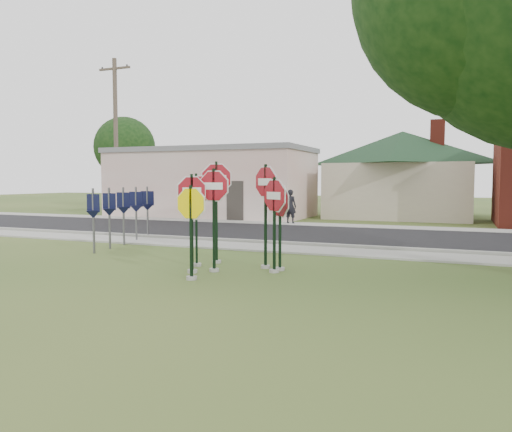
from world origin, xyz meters
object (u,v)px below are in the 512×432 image
at_px(stop_sign_center, 214,205).
at_px(stop_sign_yellow, 191,221).
at_px(stop_sign_left, 192,210).
at_px(pedestrian, 290,206).
at_px(utility_pole_near, 116,135).

xyz_separation_m(stop_sign_center, stop_sign_yellow, (-0.02, -1.09, -0.31)).
distance_m(stop_sign_yellow, stop_sign_left, 0.87).
relative_size(stop_sign_center, stop_sign_yellow, 1.18).
xyz_separation_m(stop_sign_yellow, pedestrian, (-2.40, 14.27, -0.42)).
bearing_deg(pedestrian, utility_pole_near, 1.54).
bearing_deg(pedestrian, stop_sign_left, 104.14).
distance_m(stop_sign_center, stop_sign_left, 0.56).
bearing_deg(utility_pole_near, stop_sign_yellow, -47.61).
height_order(stop_sign_left, utility_pole_near, utility_pole_near).
height_order(stop_sign_center, stop_sign_yellow, stop_sign_center).
distance_m(utility_pole_near, pedestrian, 12.11).
bearing_deg(pedestrian, stop_sign_center, 106.14).
bearing_deg(stop_sign_yellow, utility_pole_near, 132.39).
height_order(stop_sign_center, utility_pole_near, utility_pole_near).
relative_size(stop_sign_center, stop_sign_left, 1.06).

